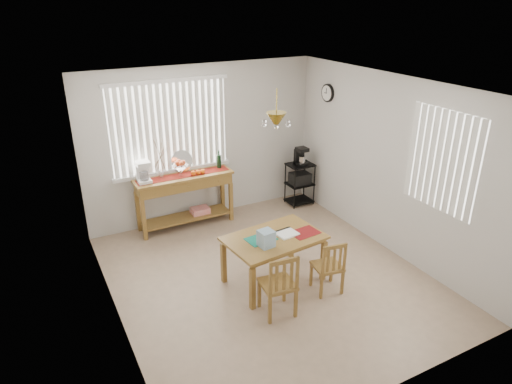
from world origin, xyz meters
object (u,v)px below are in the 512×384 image
cart_items (300,156)px  chair_right (329,267)px  sideboard (185,188)px  wire_cart (300,180)px  dining_table (274,242)px  chair_left (279,285)px

cart_items → chair_right: 2.82m
cart_items → sideboard: bearing=176.4°
wire_cart → cart_items: 0.46m
sideboard → dining_table: (0.47, -2.10, -0.08)m
dining_table → chair_left: chair_left is taller
sideboard → chair_right: 2.83m
dining_table → chair_right: chair_right is taller
sideboard → chair_left: sideboard is taller
wire_cart → chair_right: 2.76m
cart_items → dining_table: 2.60m
sideboard → chair_left: 2.76m
wire_cart → chair_left: size_ratio=0.92×
dining_table → chair_left: size_ratio=1.57×
sideboard → dining_table: size_ratio=1.20×
chair_right → cart_items: bearing=64.9°
sideboard → wire_cart: sideboard is taller
wire_cart → dining_table: wire_cart is taller
cart_items → chair_right: size_ratio=0.42×
wire_cart → chair_right: (-1.17, -2.50, -0.09)m
sideboard → wire_cart: size_ratio=2.06×
sideboard → wire_cart: (2.15, -0.14, -0.21)m
sideboard → cart_items: 2.16m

